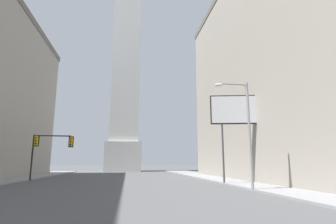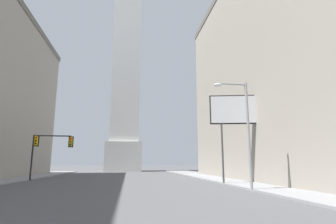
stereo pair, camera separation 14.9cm
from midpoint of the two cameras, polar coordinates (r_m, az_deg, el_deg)
sidewalk_right at (r=26.66m, az=17.09°, el=-14.59°), size 5.00×74.66×0.15m
building_right at (r=35.14m, az=31.96°, el=9.12°), size 20.51×41.00×26.08m
obelisk at (r=72.83m, az=-8.72°, el=17.78°), size 8.31×8.31×76.98m
traffic_light_mid_left at (r=34.18m, az=-24.71°, el=-6.65°), size 4.67×0.52×5.21m
street_lamp at (r=20.19m, az=16.18°, el=-2.25°), size 2.63×0.36×7.98m
billboard_sign at (r=26.53m, az=16.42°, el=0.05°), size 6.53×1.60×8.52m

